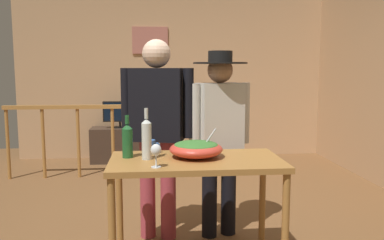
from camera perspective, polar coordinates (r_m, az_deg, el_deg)
ground_plane at (r=4.03m, az=-0.32°, el=-13.83°), size 7.55×7.55×0.00m
back_wall at (r=6.65m, az=-2.60°, el=7.13°), size 4.98×0.10×2.87m
framed_picture at (r=6.60m, az=-5.93°, el=11.12°), size 0.57×0.03×0.42m
stair_railing at (r=5.47m, az=-6.68°, el=-1.45°), size 2.81×0.10×1.02m
tv_console at (r=6.43m, az=-10.05°, el=-3.43°), size 0.90×0.40×0.53m
flat_screen_tv at (r=6.32m, az=-10.18°, el=1.09°), size 0.50×0.12×0.41m
serving_table at (r=2.88m, az=0.57°, el=-7.49°), size 1.21×0.65×0.82m
salad_bowl at (r=2.89m, az=0.57°, el=-4.00°), size 0.38×0.38×0.21m
wine_glass at (r=2.60m, az=-5.10°, el=-4.40°), size 0.07×0.07×0.15m
wine_bottle_clear at (r=2.83m, az=-6.42°, el=-2.57°), size 0.07×0.07×0.36m
wine_bottle_green at (r=2.91m, az=-9.09°, el=-2.82°), size 0.08×0.08×0.30m
mug_blue at (r=3.06m, az=-5.95°, el=-3.73°), size 0.12×0.09×0.10m
person_standing_left at (r=3.39m, az=-4.94°, el=-0.23°), size 0.60×0.32×1.69m
person_standing_right at (r=3.44m, az=3.92°, el=-1.20°), size 0.54×0.45×1.60m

